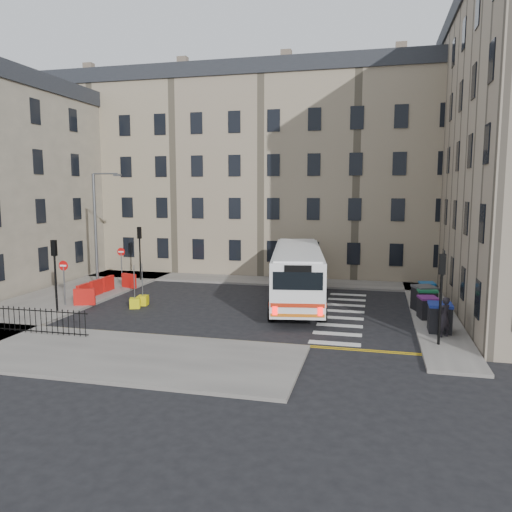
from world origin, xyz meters
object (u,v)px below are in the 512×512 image
at_px(bollard_yellow, 143,300).
at_px(wheelie_bin_a, 440,317).
at_px(wheelie_bin_e, 427,292).
at_px(wheelie_bin_c, 426,300).
at_px(pedestrian, 444,317).
at_px(streetlamp, 95,230).
at_px(bus, 297,272).
at_px(bollard_chevron, 135,303).
at_px(wheelie_bin_b, 428,307).
at_px(wheelie_bin_d, 424,298).

bearing_deg(bollard_yellow, wheelie_bin_a, -7.97).
bearing_deg(wheelie_bin_e, wheelie_bin_c, -101.24).
bearing_deg(bollard_yellow, pedestrian, -10.86).
bearing_deg(streetlamp, bus, -0.59).
distance_m(bus, bollard_chevron, 10.09).
bearing_deg(pedestrian, wheelie_bin_b, -125.39).
relative_size(wheelie_bin_c, bollard_yellow, 2.26).
xyz_separation_m(wheelie_bin_a, bollard_chevron, (-17.15, 1.57, -0.56)).
distance_m(wheelie_bin_c, wheelie_bin_d, 0.42).
distance_m(wheelie_bin_b, wheelie_bin_d, 1.84).
height_order(wheelie_bin_d, bollard_chevron, wheelie_bin_d).
bearing_deg(wheelie_bin_c, wheelie_bin_b, -97.03).
bearing_deg(wheelie_bin_c, bollard_yellow, -179.47).
relative_size(bus, wheelie_bin_a, 9.11).
bearing_deg(wheelie_bin_e, streetlamp, 179.10).
bearing_deg(bollard_chevron, bollard_yellow, 81.88).
height_order(streetlamp, pedestrian, streetlamp).
distance_m(bus, wheelie_bin_e, 8.23).
bearing_deg(bus, wheelie_bin_b, -28.21).
relative_size(wheelie_bin_a, wheelie_bin_e, 1.20).
height_order(wheelie_bin_b, pedestrian, pedestrian).
height_order(wheelie_bin_e, bollard_yellow, wheelie_bin_e).
bearing_deg(bollard_yellow, wheelie_bin_b, 0.51).
distance_m(wheelie_bin_b, bollard_yellow, 16.71).
distance_m(wheelie_bin_d, wheelie_bin_e, 2.74).
relative_size(streetlamp, bollard_yellow, 13.57).
bearing_deg(wheelie_bin_e, wheelie_bin_d, -103.83).
bearing_deg(bus, wheelie_bin_d, -15.04).
bearing_deg(wheelie_bin_c, wheelie_bin_a, -90.96).
bearing_deg(wheelie_bin_e, bus, -171.87).
bearing_deg(wheelie_bin_b, bollard_yellow, 169.28).
distance_m(pedestrian, bollard_chevron, 17.43).
height_order(wheelie_bin_c, bollard_chevron, wheelie_bin_c).
xyz_separation_m(streetlamp, wheelie_bin_d, (21.53, -0.93, -3.46)).
height_order(wheelie_bin_e, pedestrian, pedestrian).
relative_size(wheelie_bin_d, wheelie_bin_e, 1.39).
bearing_deg(wheelie_bin_b, wheelie_bin_a, -93.98).
distance_m(streetlamp, wheelie_bin_c, 21.93).
height_order(bus, bollard_chevron, bus).
xyz_separation_m(wheelie_bin_a, wheelie_bin_b, (-0.32, 2.54, -0.11)).
bearing_deg(streetlamp, pedestrian, -15.75).
height_order(wheelie_bin_d, pedestrian, pedestrian).
bearing_deg(wheelie_bin_d, pedestrian, -106.46).
relative_size(streetlamp, wheelie_bin_d, 5.00).
bearing_deg(pedestrian, streetlamp, -57.96).
xyz_separation_m(bollard_yellow, bollard_chevron, (-0.12, -0.82, 0.00)).
distance_m(wheelie_bin_c, bollard_chevron, 17.06).
height_order(streetlamp, wheelie_bin_e, streetlamp).
height_order(streetlamp, wheelie_bin_c, streetlamp).
bearing_deg(pedestrian, bollard_yellow, -53.07).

